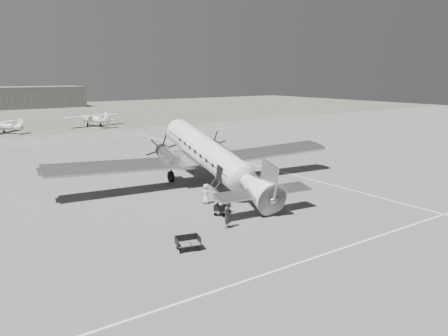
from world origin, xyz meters
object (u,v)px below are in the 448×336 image
(light_plane_left, at_px, (0,128))
(passenger, at_px, (206,194))
(ground_crew, at_px, (227,215))
(light_plane_right, at_px, (94,120))
(dc3_airliner, at_px, (212,158))
(ramp_agent, at_px, (222,203))
(baggage_cart_far, at_px, (188,243))
(hangar_main, at_px, (12,98))
(baggage_cart_near, at_px, (222,209))

(light_plane_left, distance_m, passenger, 57.81)
(ground_crew, bearing_deg, light_plane_left, -113.54)
(light_plane_right, bearing_deg, dc3_airliner, -109.12)
(light_plane_left, relative_size, ramp_agent, 6.57)
(baggage_cart_far, bearing_deg, ground_crew, 37.77)
(hangar_main, xyz_separation_m, passenger, (-6.13, -121.33, -2.49))
(passenger, bearing_deg, light_plane_left, -14.81)
(hangar_main, distance_m, baggage_cart_far, 129.44)
(baggage_cart_near, xyz_separation_m, passenger, (0.52, 3.08, 0.39))
(hangar_main, distance_m, ground_crew, 127.30)
(light_plane_left, relative_size, baggage_cart_far, 7.01)
(light_plane_left, relative_size, ground_crew, 5.56)
(light_plane_right, distance_m, ramp_agent, 62.50)
(baggage_cart_near, relative_size, ground_crew, 0.79)
(light_plane_left, distance_m, baggage_cart_near, 60.81)
(hangar_main, xyz_separation_m, light_plane_right, (4.62, -62.63, -2.04))
(dc3_airliner, bearing_deg, ground_crew, -111.39)
(hangar_main, xyz_separation_m, ramp_agent, (-6.45, -124.14, -2.50))
(hangar_main, bearing_deg, baggage_cart_far, -95.43)
(light_plane_right, xyz_separation_m, ground_crew, (-12.69, -64.40, -0.31))
(baggage_cart_near, height_order, ground_crew, ground_crew)
(dc3_airliner, relative_size, ground_crew, 15.52)
(light_plane_left, xyz_separation_m, ground_crew, (4.79, -63.11, -0.15))
(dc3_airliner, bearing_deg, baggage_cart_near, -111.20)
(dc3_airliner, distance_m, light_plane_right, 55.17)
(dc3_airliner, bearing_deg, ramp_agent, -110.80)
(baggage_cart_far, distance_m, passenger, 9.68)
(hangar_main, xyz_separation_m, ground_crew, (-8.07, -127.03, -2.35))
(ramp_agent, bearing_deg, baggage_cart_near, 174.75)
(light_plane_left, bearing_deg, baggage_cart_near, -131.98)
(light_plane_right, xyz_separation_m, passenger, (-10.75, -58.70, -0.44))
(ramp_agent, xyz_separation_m, passenger, (0.32, 2.81, 0.01))
(baggage_cart_far, xyz_separation_m, passenger, (6.10, 7.50, 0.39))
(light_plane_right, bearing_deg, light_plane_left, 172.94)
(dc3_airliner, height_order, ground_crew, dc3_airliner)
(hangar_main, relative_size, light_plane_right, 3.47)
(baggage_cart_far, xyz_separation_m, ground_crew, (4.17, 1.81, 0.52))
(dc3_airliner, distance_m, light_plane_left, 54.29)
(passenger, bearing_deg, hangar_main, -24.39)
(light_plane_left, height_order, baggage_cart_far, light_plane_left)
(ramp_agent, bearing_deg, passenger, 25.20)
(light_plane_left, bearing_deg, baggage_cart_far, -137.29)
(ground_crew, bearing_deg, hangar_main, -121.52)
(light_plane_right, relative_size, ground_crew, 6.40)
(dc3_airliner, relative_size, light_plane_left, 2.79)
(baggage_cart_near, distance_m, passenger, 3.15)
(light_plane_right, distance_m, passenger, 59.68)
(hangar_main, height_order, baggage_cart_near, hangar_main)
(light_plane_left, bearing_deg, passenger, -131.15)
(light_plane_right, relative_size, passenger, 7.44)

